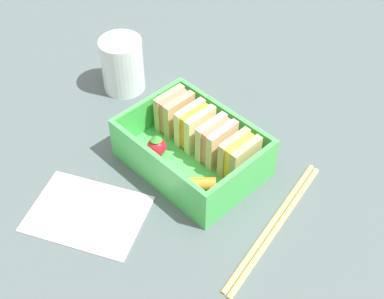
# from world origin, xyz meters

# --- Properties ---
(ground_plane) EXTENTS (1.20, 1.20, 0.02)m
(ground_plane) POSITION_xyz_m (0.00, 0.00, -0.01)
(ground_plane) COLOR #495658
(bento_tray) EXTENTS (0.17, 0.12, 0.01)m
(bento_tray) POSITION_xyz_m (0.00, 0.00, 0.01)
(bento_tray) COLOR green
(bento_tray) RESTS_ON ground_plane
(bento_rim) EXTENTS (0.17, 0.12, 0.05)m
(bento_rim) POSITION_xyz_m (0.00, 0.00, 0.04)
(bento_rim) COLOR green
(bento_rim) RESTS_ON bento_tray
(sandwich_left) EXTENTS (0.03, 0.05, 0.05)m
(sandwich_left) POSITION_xyz_m (-0.06, 0.02, 0.04)
(sandwich_left) COLOR tan
(sandwich_left) RESTS_ON bento_tray
(sandwich_center_left) EXTENTS (0.03, 0.05, 0.05)m
(sandwich_center_left) POSITION_xyz_m (-0.02, 0.02, 0.04)
(sandwich_center_left) COLOR beige
(sandwich_center_left) RESTS_ON bento_tray
(sandwich_center) EXTENTS (0.03, 0.05, 0.05)m
(sandwich_center) POSITION_xyz_m (0.02, 0.02, 0.04)
(sandwich_center) COLOR #DBB68B
(sandwich_center) RESTS_ON bento_tray
(sandwich_center_right) EXTENTS (0.03, 0.05, 0.05)m
(sandwich_center_right) POSITION_xyz_m (0.06, 0.02, 0.04)
(sandwich_center_right) COLOR tan
(sandwich_center_right) RESTS_ON bento_tray
(strawberry_far_left) EXTENTS (0.03, 0.03, 0.03)m
(strawberry_far_left) POSITION_xyz_m (-0.04, -0.03, 0.03)
(strawberry_far_left) COLOR red
(strawberry_far_left) RESTS_ON bento_tray
(carrot_stick_far_left) EXTENTS (0.04, 0.04, 0.02)m
(carrot_stick_far_left) POSITION_xyz_m (0.04, -0.03, 0.02)
(carrot_stick_far_left) COLOR orange
(carrot_stick_far_left) RESTS_ON bento_tray
(chopstick_pair) EXTENTS (0.06, 0.22, 0.01)m
(chopstick_pair) POSITION_xyz_m (0.14, 0.00, 0.00)
(chopstick_pair) COLOR tan
(chopstick_pair) RESTS_ON ground_plane
(drinking_glass) EXTENTS (0.06, 0.06, 0.08)m
(drinking_glass) POSITION_xyz_m (-0.18, 0.04, 0.04)
(drinking_glass) COLOR white
(drinking_glass) RESTS_ON ground_plane
(folded_napkin) EXTENTS (0.16, 0.15, 0.00)m
(folded_napkin) POSITION_xyz_m (-0.03, -0.15, 0.00)
(folded_napkin) COLOR silver
(folded_napkin) RESTS_ON ground_plane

